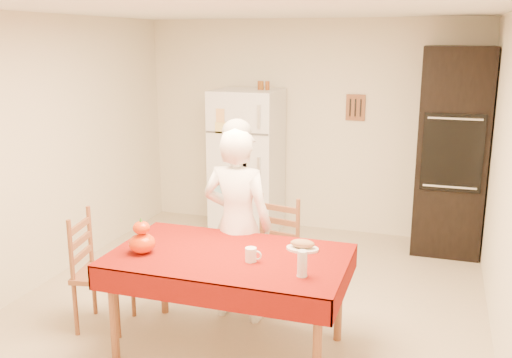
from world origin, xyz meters
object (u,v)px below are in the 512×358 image
at_px(chair_far, 273,248).
at_px(chair_left, 95,266).
at_px(oven_cabinet, 452,152).
at_px(pumpkin_lower, 142,243).
at_px(coffee_mug, 251,255).
at_px(refrigerator, 247,162).
at_px(dining_table, 229,263).
at_px(seated_woman, 238,225).
at_px(wine_glass, 302,264).
at_px(bread_plate, 302,249).

relative_size(chair_far, chair_left, 1.00).
relative_size(oven_cabinet, pumpkin_lower, 11.40).
bearing_deg(pumpkin_lower, coffee_mug, 6.05).
distance_m(refrigerator, coffee_mug, 2.88).
bearing_deg(chair_left, dining_table, -102.30).
bearing_deg(seated_woman, refrigerator, -70.14).
height_order(oven_cabinet, pumpkin_lower, oven_cabinet).
distance_m(refrigerator, chair_far, 2.00).
xyz_separation_m(chair_far, wine_glass, (0.51, -1.07, 0.34)).
distance_m(chair_left, wine_glass, 1.80).
distance_m(refrigerator, oven_cabinet, 2.29).
relative_size(seated_woman, coffee_mug, 16.11).
bearing_deg(bread_plate, chair_far, 123.28).
bearing_deg(chair_left, pumpkin_lower, -120.47).
bearing_deg(dining_table, bread_plate, 27.23).
distance_m(dining_table, wine_glass, 0.65).
height_order(chair_left, pumpkin_lower, chair_left).
relative_size(refrigerator, chair_left, 1.79).
bearing_deg(refrigerator, dining_table, -73.81).
bearing_deg(coffee_mug, refrigerator, 109.42).
xyz_separation_m(wine_glass, bread_plate, (-0.11, 0.46, -0.08)).
bearing_deg(dining_table, wine_glass, -20.14).
bearing_deg(oven_cabinet, seated_woman, -127.22).
relative_size(chair_far, seated_woman, 0.59).
relative_size(dining_table, wine_glass, 9.66).
height_order(pumpkin_lower, bread_plate, pumpkin_lower).
relative_size(oven_cabinet, wine_glass, 12.50).
xyz_separation_m(oven_cabinet, seated_woman, (-1.64, -2.16, -0.29)).
xyz_separation_m(dining_table, pumpkin_lower, (-0.61, -0.17, 0.14)).
distance_m(chair_left, bread_plate, 1.67).
bearing_deg(refrigerator, bread_plate, -62.41).
bearing_deg(wine_glass, seated_woman, 134.02).
distance_m(dining_table, chair_left, 1.17).
relative_size(oven_cabinet, dining_table, 1.29).
bearing_deg(dining_table, oven_cabinet, 60.54).
bearing_deg(wine_glass, coffee_mug, 161.14).
bearing_deg(bread_plate, seated_woman, 155.56).
bearing_deg(chair_left, bread_plate, -93.24).
bearing_deg(coffee_mug, chair_left, 175.37).
height_order(seated_woman, pumpkin_lower, seated_woman).
height_order(dining_table, seated_woman, seated_woman).
height_order(oven_cabinet, bread_plate, oven_cabinet).
xyz_separation_m(oven_cabinet, chair_left, (-2.67, -2.65, -0.59)).
bearing_deg(chair_left, seated_woman, -75.20).
relative_size(coffee_mug, pumpkin_lower, 0.52).
bearing_deg(chair_far, bread_plate, -44.75).
height_order(refrigerator, dining_table, refrigerator).
bearing_deg(wine_glass, chair_left, 172.00).
xyz_separation_m(chair_far, coffee_mug, (0.11, -0.94, 0.30)).
xyz_separation_m(seated_woman, wine_glass, (0.72, -0.74, 0.04)).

